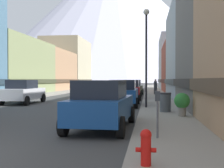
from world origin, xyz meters
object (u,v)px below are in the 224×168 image
object	(u,v)px
car_right_3	(133,88)
streetlamp_right	(146,43)
pedestrian_1	(155,87)
car_right_0	(102,104)
car_right_2	(130,90)
car_left_1	(23,92)
fire_hydrant_near	(146,146)
car_right_1	(123,93)
parking_meter_near	(158,108)
trash_bin_right	(165,102)
potted_plant_1	(182,102)

from	to	relation	value
car_right_3	streetlamp_right	world-z (taller)	streetlamp_right
car_right_3	pedestrian_1	world-z (taller)	pedestrian_1
car_right_0	pedestrian_1	xyz separation A→B (m)	(2.45, 22.67, 0.04)
car_right_0	car_right_3	distance (m)	22.45
car_right_0	car_right_2	world-z (taller)	same
car_left_1	fire_hydrant_near	bearing A→B (deg)	-58.90
car_right_3	fire_hydrant_near	distance (m)	27.45
car_right_0	streetlamp_right	bearing A→B (deg)	77.66
car_left_1	car_right_1	size ratio (longest dim) A/B	1.00
car_left_1	pedestrian_1	xyz separation A→B (m)	(10.05, 12.28, 0.04)
car_right_3	pedestrian_1	bearing A→B (deg)	5.02
car_right_2	streetlamp_right	world-z (taller)	streetlamp_right
car_left_1	parking_meter_near	distance (m)	15.82
trash_bin_right	car_right_2	bearing A→B (deg)	102.81
streetlamp_right	pedestrian_1	bearing A→B (deg)	86.69
fire_hydrant_near	potted_plant_1	size ratio (longest dim) A/B	0.67
streetlamp_right	parking_meter_near	bearing A→B (deg)	-87.54
pedestrian_1	streetlamp_right	bearing A→B (deg)	-93.31
pedestrian_1	trash_bin_right	bearing A→B (deg)	-89.68
car_right_2	trash_bin_right	xyz separation A→B (m)	(2.55, -11.21, -0.26)
fire_hydrant_near	trash_bin_right	xyz separation A→B (m)	(0.90, 9.67, 0.12)
car_left_1	car_right_3	size ratio (longest dim) A/B	0.99
car_left_1	car_right_0	size ratio (longest dim) A/B	0.99
fire_hydrant_near	streetlamp_right	distance (m)	12.53
car_left_1	car_right_2	xyz separation A→B (m)	(7.60, 5.54, 0.00)
car_right_2	car_right_3	size ratio (longest dim) A/B	0.99
car_right_0	potted_plant_1	bearing A→B (deg)	43.25
car_right_1	parking_meter_near	bearing A→B (deg)	-80.43
potted_plant_1	streetlamp_right	size ratio (longest dim) A/B	0.18
car_right_2	car_right_1	bearing A→B (deg)	-90.01
potted_plant_1	streetlamp_right	bearing A→B (deg)	112.00
car_right_2	potted_plant_1	xyz separation A→B (m)	(3.20, -12.92, -0.12)
car_right_0	car_right_2	xyz separation A→B (m)	(0.00, 15.93, 0.00)
car_right_2	parking_meter_near	world-z (taller)	car_right_2
potted_plant_1	fire_hydrant_near	bearing A→B (deg)	-101.02
car_left_1	car_right_0	xyz separation A→B (m)	(7.60, -10.39, 0.00)
car_right_2	car_right_0	bearing A→B (deg)	-90.01
trash_bin_right	potted_plant_1	xyz separation A→B (m)	(0.65, -1.71, 0.14)
car_right_1	parking_meter_near	distance (m)	11.73
pedestrian_1	streetlamp_right	distance (m)	15.89
car_right_0	trash_bin_right	xyz separation A→B (m)	(2.55, 4.72, -0.26)
car_right_0	car_right_3	world-z (taller)	same
car_right_3	fire_hydrant_near	bearing A→B (deg)	-86.55
car_right_3	pedestrian_1	size ratio (longest dim) A/B	2.60
car_right_0	pedestrian_1	distance (m)	22.80
car_right_0	trash_bin_right	distance (m)	5.37
car_right_1	trash_bin_right	distance (m)	5.28
car_right_3	potted_plant_1	size ratio (longest dim) A/B	4.25
streetlamp_right	fire_hydrant_near	bearing A→B (deg)	-89.52
parking_meter_near	streetlamp_right	size ratio (longest dim) A/B	0.23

